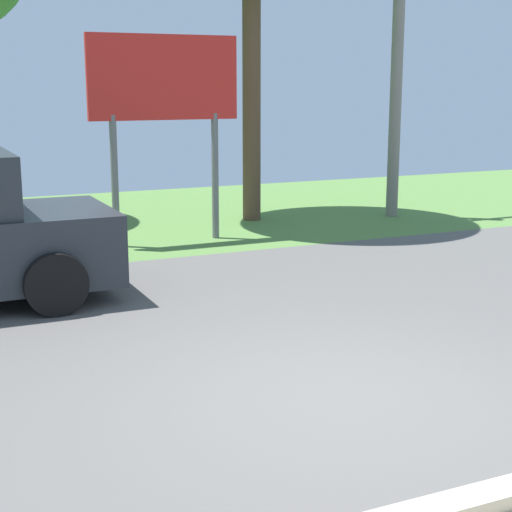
# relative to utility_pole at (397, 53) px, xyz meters

# --- Properties ---
(ground_plane) EXTENTS (40.00, 22.00, 0.20)m
(ground_plane) POSITION_rel_utility_pole_xyz_m (-5.93, -5.02, -3.34)
(ground_plane) COLOR #565451
(utility_pole) EXTENTS (1.80, 0.24, 6.25)m
(utility_pole) POSITION_rel_utility_pole_xyz_m (0.00, 0.00, 0.00)
(utility_pole) COLOR gray
(utility_pole) RESTS_ON ground_plane
(roadside_billboard) EXTENTS (2.60, 0.12, 3.50)m
(roadside_billboard) POSITION_rel_utility_pole_xyz_m (-5.12, -0.70, -0.75)
(roadside_billboard) COLOR slate
(roadside_billboard) RESTS_ON ground_plane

